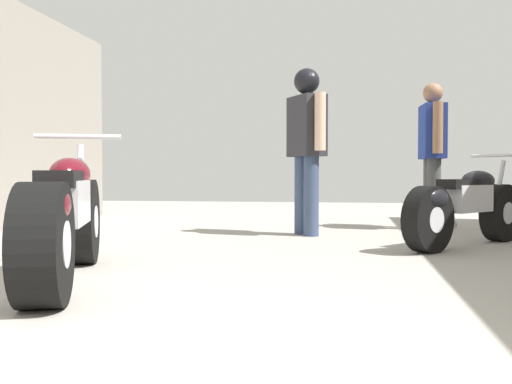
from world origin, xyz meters
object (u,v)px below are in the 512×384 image
Objects in this scene: motorcycle_black_naked at (465,207)px; mechanic_in_blue at (432,147)px; motorcycle_maroon_cruiser at (64,218)px; mechanic_with_helmet at (307,135)px.

motorcycle_black_naked is 0.86× the size of mechanic_in_blue.
motorcycle_maroon_cruiser is 1.12× the size of mechanic_in_blue.
motorcycle_black_naked is 1.83m from mechanic_in_blue.
mechanic_with_helmet reaches higher than mechanic_in_blue.
mechanic_in_blue is (-0.05, 1.72, 0.62)m from motorcycle_black_naked.
mechanic_with_helmet is at bearing 67.56° from motorcycle_maroon_cruiser.
mechanic_with_helmet is (-1.48, 0.78, 0.71)m from motorcycle_black_naked.
mechanic_in_blue is (2.65, 3.90, 0.60)m from motorcycle_maroon_cruiser.
mechanic_in_blue reaches higher than motorcycle_maroon_cruiser.
motorcycle_black_naked is 0.84× the size of mechanic_with_helmet.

